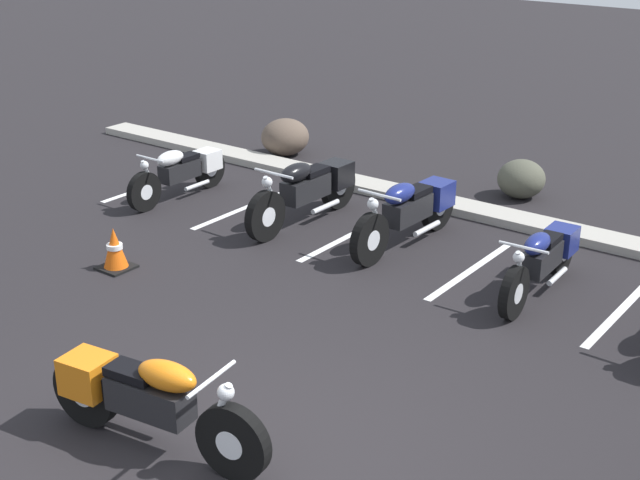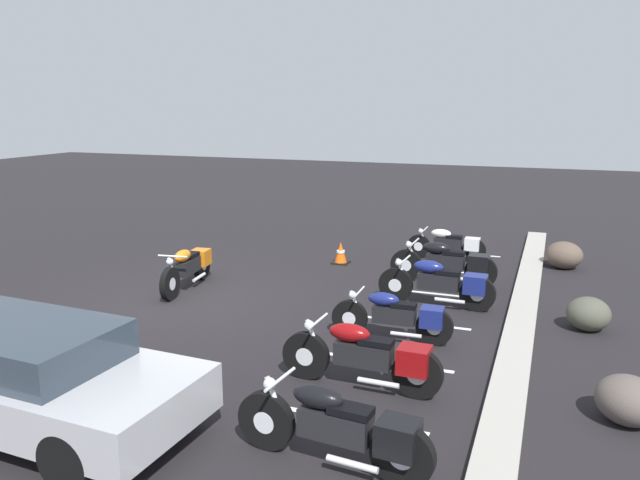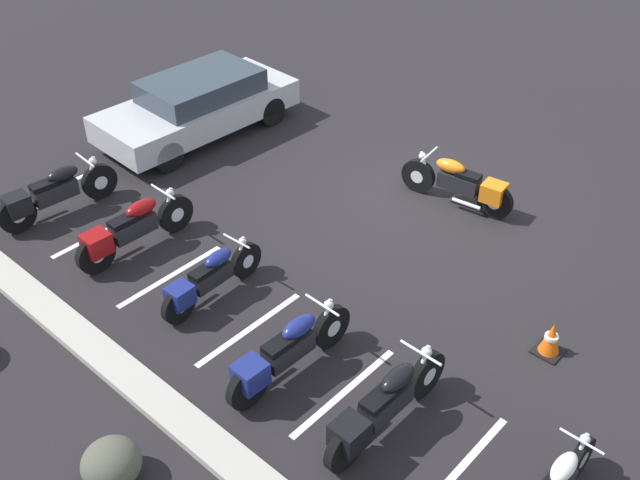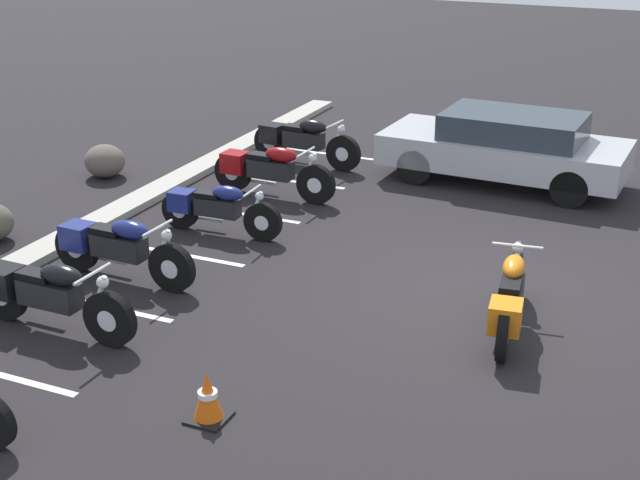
{
  "view_description": "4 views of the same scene",
  "coord_description": "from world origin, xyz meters",
  "px_view_note": "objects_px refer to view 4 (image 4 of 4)",
  "views": [
    {
      "loc": [
        4.19,
        -4.63,
        4.48
      ],
      "look_at": [
        -1.01,
        2.3,
        0.99
      ],
      "focal_mm": 50.0,
      "sensor_mm": 36.0,
      "label": 1
    },
    {
      "loc": [
        10.14,
        6.77,
        3.85
      ],
      "look_at": [
        -1.7,
        2.27,
        1.07
      ],
      "focal_mm": 35.0,
      "sensor_mm": 36.0,
      "label": 2
    },
    {
      "loc": [
        -6.69,
        9.95,
        7.78
      ],
      "look_at": [
        -0.35,
        2.95,
        0.78
      ],
      "focal_mm": 42.0,
      "sensor_mm": 36.0,
      "label": 3
    },
    {
      "loc": [
        -10.54,
        -2.2,
        5.1
      ],
      "look_at": [
        -0.52,
        2.24,
        0.66
      ],
      "focal_mm": 50.0,
      "sensor_mm": 36.0,
      "label": 4
    }
  ],
  "objects_px": {
    "car_silver": "(506,146)",
    "traffic_cone": "(208,398)",
    "parked_bike_3": "(214,207)",
    "parked_bike_1": "(46,294)",
    "motorcycle_orange_featured": "(510,298)",
    "landscape_rock_1": "(105,161)",
    "parked_bike_2": "(115,247)",
    "parked_bike_4": "(267,170)",
    "parked_bike_5": "(301,140)"
  },
  "relations": [
    {
      "from": "car_silver",
      "to": "traffic_cone",
      "type": "bearing_deg",
      "value": 86.32
    },
    {
      "from": "parked_bike_3",
      "to": "traffic_cone",
      "type": "distance_m",
      "value": 5.18
    },
    {
      "from": "parked_bike_1",
      "to": "motorcycle_orange_featured",
      "type": "bearing_deg",
      "value": 24.12
    },
    {
      "from": "landscape_rock_1",
      "to": "parked_bike_1",
      "type": "bearing_deg",
      "value": -149.81
    },
    {
      "from": "parked_bike_2",
      "to": "car_silver",
      "type": "distance_m",
      "value": 7.44
    },
    {
      "from": "parked_bike_4",
      "to": "parked_bike_5",
      "type": "bearing_deg",
      "value": 99.57
    },
    {
      "from": "parked_bike_2",
      "to": "parked_bike_5",
      "type": "distance_m",
      "value": 5.87
    },
    {
      "from": "parked_bike_3",
      "to": "parked_bike_5",
      "type": "xyz_separation_m",
      "value": [
        3.85,
        0.33,
        0.05
      ]
    },
    {
      "from": "parked_bike_2",
      "to": "parked_bike_4",
      "type": "height_order",
      "value": "parked_bike_4"
    },
    {
      "from": "parked_bike_3",
      "to": "car_silver",
      "type": "height_order",
      "value": "car_silver"
    },
    {
      "from": "parked_bike_2",
      "to": "landscape_rock_1",
      "type": "distance_m",
      "value": 4.71
    },
    {
      "from": "parked_bike_4",
      "to": "traffic_cone",
      "type": "bearing_deg",
      "value": -66.44
    },
    {
      "from": "traffic_cone",
      "to": "motorcycle_orange_featured",
      "type": "bearing_deg",
      "value": -37.24
    },
    {
      "from": "parked_bike_1",
      "to": "parked_bike_5",
      "type": "relative_size",
      "value": 1.01
    },
    {
      "from": "parked_bike_5",
      "to": "parked_bike_4",
      "type": "bearing_deg",
      "value": -76.71
    },
    {
      "from": "motorcycle_orange_featured",
      "to": "parked_bike_1",
      "type": "height_order",
      "value": "parked_bike_1"
    },
    {
      "from": "parked_bike_1",
      "to": "landscape_rock_1",
      "type": "relative_size",
      "value": 2.87
    },
    {
      "from": "motorcycle_orange_featured",
      "to": "parked_bike_4",
      "type": "relative_size",
      "value": 0.96
    },
    {
      "from": "parked_bike_1",
      "to": "parked_bike_3",
      "type": "relative_size",
      "value": 1.13
    },
    {
      "from": "parked_bike_3",
      "to": "landscape_rock_1",
      "type": "relative_size",
      "value": 2.52
    },
    {
      "from": "car_silver",
      "to": "parked_bike_4",
      "type": "bearing_deg",
      "value": 36.75
    },
    {
      "from": "parked_bike_4",
      "to": "traffic_cone",
      "type": "xyz_separation_m",
      "value": [
        -6.41,
        -2.59,
        -0.23
      ]
    },
    {
      "from": "parked_bike_5",
      "to": "parked_bike_3",
      "type": "bearing_deg",
      "value": -79.83
    },
    {
      "from": "parked_bike_2",
      "to": "traffic_cone",
      "type": "relative_size",
      "value": 4.23
    },
    {
      "from": "landscape_rock_1",
      "to": "traffic_cone",
      "type": "bearing_deg",
      "value": -136.61
    },
    {
      "from": "car_silver",
      "to": "traffic_cone",
      "type": "relative_size",
      "value": 8.13
    },
    {
      "from": "parked_bike_2",
      "to": "parked_bike_3",
      "type": "bearing_deg",
      "value": 81.6
    },
    {
      "from": "parked_bike_2",
      "to": "parked_bike_4",
      "type": "distance_m",
      "value": 3.94
    },
    {
      "from": "parked_bike_1",
      "to": "parked_bike_2",
      "type": "height_order",
      "value": "parked_bike_1"
    },
    {
      "from": "parked_bike_3",
      "to": "motorcycle_orange_featured",
      "type": "bearing_deg",
      "value": -18.24
    },
    {
      "from": "parked_bike_1",
      "to": "parked_bike_4",
      "type": "relative_size",
      "value": 1.0
    },
    {
      "from": "parked_bike_3",
      "to": "parked_bike_4",
      "type": "xyz_separation_m",
      "value": [
        1.9,
        0.06,
        0.06
      ]
    },
    {
      "from": "landscape_rock_1",
      "to": "traffic_cone",
      "type": "height_order",
      "value": "landscape_rock_1"
    },
    {
      "from": "motorcycle_orange_featured",
      "to": "traffic_cone",
      "type": "height_order",
      "value": "motorcycle_orange_featured"
    },
    {
      "from": "parked_bike_5",
      "to": "car_silver",
      "type": "bearing_deg",
      "value": 12.26
    },
    {
      "from": "motorcycle_orange_featured",
      "to": "parked_bike_3",
      "type": "bearing_deg",
      "value": 66.32
    },
    {
      "from": "parked_bike_2",
      "to": "parked_bike_4",
      "type": "relative_size",
      "value": 0.99
    },
    {
      "from": "traffic_cone",
      "to": "parked_bike_2",
      "type": "bearing_deg",
      "value": 49.47
    },
    {
      "from": "landscape_rock_1",
      "to": "traffic_cone",
      "type": "relative_size",
      "value": 1.5
    },
    {
      "from": "parked_bike_3",
      "to": "parked_bike_4",
      "type": "height_order",
      "value": "parked_bike_4"
    },
    {
      "from": "parked_bike_5",
      "to": "landscape_rock_1",
      "type": "relative_size",
      "value": 2.85
    },
    {
      "from": "parked_bike_1",
      "to": "parked_bike_4",
      "type": "height_order",
      "value": "parked_bike_1"
    },
    {
      "from": "parked_bike_4",
      "to": "parked_bike_5",
      "type": "distance_m",
      "value": 1.96
    },
    {
      "from": "motorcycle_orange_featured",
      "to": "parked_bike_5",
      "type": "relative_size",
      "value": 0.97
    },
    {
      "from": "parked_bike_5",
      "to": "parked_bike_2",
      "type": "bearing_deg",
      "value": -85.13
    },
    {
      "from": "motorcycle_orange_featured",
      "to": "parked_bike_4",
      "type": "xyz_separation_m",
      "value": [
        3.32,
        4.95,
        0.02
      ]
    },
    {
      "from": "motorcycle_orange_featured",
      "to": "parked_bike_3",
      "type": "distance_m",
      "value": 5.09
    },
    {
      "from": "parked_bike_3",
      "to": "car_silver",
      "type": "distance_m",
      "value": 5.57
    },
    {
      "from": "parked_bike_1",
      "to": "landscape_rock_1",
      "type": "distance_m",
      "value": 6.1
    },
    {
      "from": "parked_bike_2",
      "to": "parked_bike_3",
      "type": "relative_size",
      "value": 1.12
    }
  ]
}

